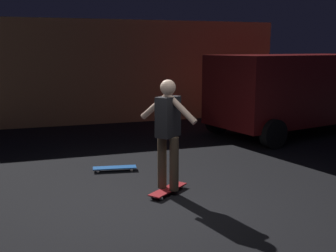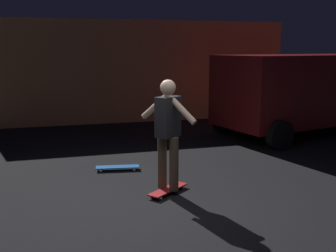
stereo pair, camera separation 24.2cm
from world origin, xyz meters
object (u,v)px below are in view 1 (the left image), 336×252
(skateboard_ridden, at_px, (168,190))
(skateboard_spare, at_px, (115,168))
(skater, at_px, (168,127))
(parked_van, at_px, (296,89))

(skateboard_ridden, xyz_separation_m, skateboard_spare, (-0.55, 1.41, 0.00))
(skater, bearing_deg, skateboard_spare, 111.34)
(parked_van, height_order, skateboard_spare, parked_van)
(skateboard_spare, relative_size, skater, 0.48)
(parked_van, distance_m, skater, 5.69)
(skateboard_ridden, height_order, skateboard_spare, same)
(parked_van, xyz_separation_m, skateboard_ridden, (-4.60, -3.35, -1.11))
(parked_van, xyz_separation_m, skateboard_spare, (-5.15, -1.93, -1.11))
(skateboard_spare, bearing_deg, skateboard_ridden, -68.66)
(skateboard_spare, distance_m, skater, 1.81)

